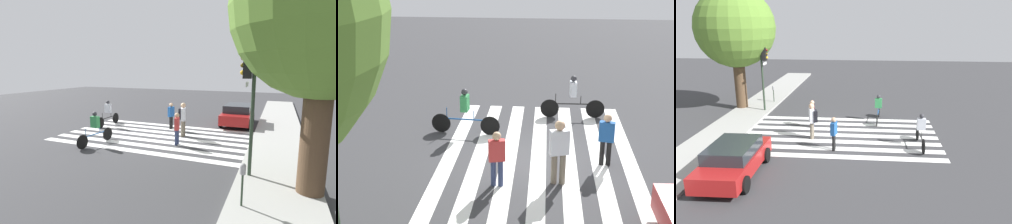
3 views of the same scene
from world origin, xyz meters
The scene contains 12 objects.
ground_plane centered at (0.00, 0.00, 0.00)m, with size 60.00×60.00×0.00m, color #38383A.
sidewalk_curb centered at (0.00, 6.25, 0.07)m, with size 36.00×2.50×0.14m.
crosswalk_stripes centered at (0.00, 0.00, 0.00)m, with size 5.94×10.00×0.01m.
traffic_light centered at (3.86, 5.25, 3.08)m, with size 0.60×0.50×4.39m.
parking_meter centered at (6.01, 5.42, 0.97)m, with size 0.15×0.15×1.30m.
street_tree centered at (4.47, 7.13, 5.28)m, with size 5.02×5.02×7.84m.
pedestrian_adult_blue_shirt centered at (-1.97, 0.15, 0.90)m, with size 0.48×0.29×1.60m.
pedestrian_child_with_backpack centered at (1.09, 1.71, 0.89)m, with size 0.47×0.29×1.58m.
pedestrian_adult_yellow_jacket centered at (-0.58, 1.40, 1.08)m, with size 0.56×0.53×1.84m.
cyclist_near_curb centered at (2.58, -1.95, 0.87)m, with size 2.41×0.42×1.62m.
cyclist_mid_street centered at (-1.19, -3.92, 0.87)m, with size 2.42×0.41×1.64m.
car_parked_far_curb centered at (-4.84, 3.72, 0.70)m, with size 4.17×2.00×1.34m.
Camera 1 is at (12.58, 6.14, 3.68)m, focal length 28.00 mm.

